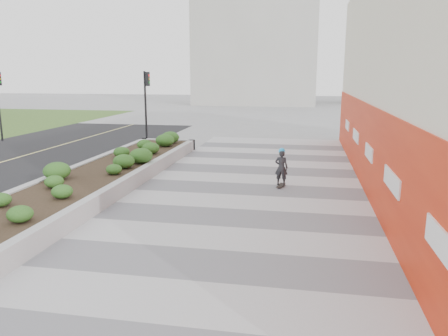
# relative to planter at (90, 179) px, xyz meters

# --- Properties ---
(ground) EXTENTS (160.00, 160.00, 0.00)m
(ground) POSITION_rel_planter_xyz_m (5.50, -7.00, -0.42)
(ground) COLOR gray
(ground) RESTS_ON ground
(walkway) EXTENTS (8.00, 36.00, 0.01)m
(walkway) POSITION_rel_planter_xyz_m (5.50, -4.00, -0.41)
(walkway) COLOR #A8A8AD
(walkway) RESTS_ON ground
(planter) EXTENTS (3.00, 18.00, 0.90)m
(planter) POSITION_rel_planter_xyz_m (0.00, 0.00, 0.00)
(planter) COLOR #9E9EA0
(planter) RESTS_ON ground
(traffic_signal_near) EXTENTS (0.33, 0.28, 4.20)m
(traffic_signal_near) POSITION_rel_planter_xyz_m (-1.73, 10.50, 2.34)
(traffic_signal_near) COLOR black
(traffic_signal_near) RESTS_ON ground
(distant_bldg_north_l) EXTENTS (16.00, 12.00, 20.00)m
(distant_bldg_north_l) POSITION_rel_planter_xyz_m (0.50, 48.00, 9.58)
(distant_bldg_north_l) COLOR #ADAAA3
(distant_bldg_north_l) RESTS_ON ground
(distant_bldg_north_r) EXTENTS (14.00, 10.00, 24.00)m
(distant_bldg_north_r) POSITION_rel_planter_xyz_m (20.50, 53.00, 11.58)
(distant_bldg_north_r) COLOR #ADAAA3
(distant_bldg_north_r) RESTS_ON ground
(manhole_cover) EXTENTS (0.44, 0.44, 0.01)m
(manhole_cover) POSITION_rel_planter_xyz_m (6.00, -4.00, -0.42)
(manhole_cover) COLOR #595654
(manhole_cover) RESTS_ON ground
(skateboarder) EXTENTS (0.51, 0.74, 1.44)m
(skateboarder) POSITION_rel_planter_xyz_m (6.56, 1.76, 0.31)
(skateboarder) COLOR beige
(skateboarder) RESTS_ON ground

